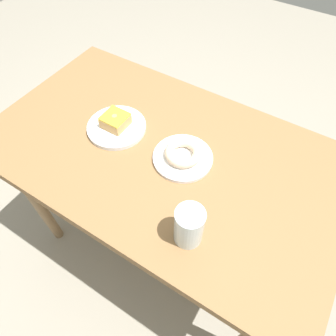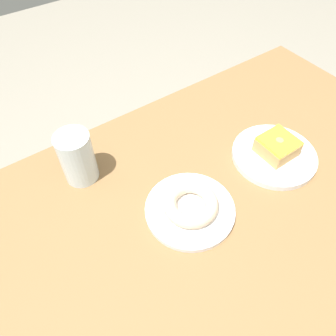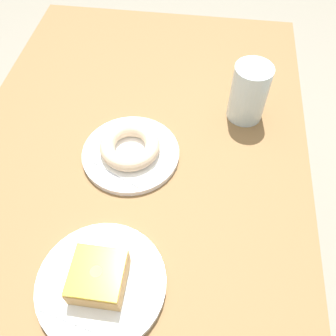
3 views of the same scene
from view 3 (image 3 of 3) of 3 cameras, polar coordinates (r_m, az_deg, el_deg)
name	(u,v)px [view 3 (image 3 of 3)]	position (r m, az deg, el deg)	size (l,w,h in m)	color
ground_plane	(146,303)	(1.41, -3.51, -20.50)	(6.00, 6.00, 0.00)	gray
table	(130,208)	(0.77, -6.08, -6.37)	(1.22, 0.71, 0.78)	brown
plate_sugar_ring	(131,154)	(0.74, -5.90, 2.29)	(0.20, 0.20, 0.01)	white
napkin_sugar_ring	(131,151)	(0.73, -5.95, 2.67)	(0.13, 0.13, 0.00)	white
donut_sugar_ring	(130,146)	(0.72, -6.06, 3.48)	(0.12, 0.12, 0.03)	beige
plate_glazed_square	(102,284)	(0.61, -10.42, -17.57)	(0.21, 0.21, 0.02)	white
napkin_glazed_square	(101,282)	(0.60, -10.56, -17.28)	(0.14, 0.14, 0.00)	white
donut_glazed_square	(99,277)	(0.58, -10.92, -16.52)	(0.08, 0.08, 0.04)	tan
water_glass	(249,93)	(0.79, 12.70, 11.55)	(0.08, 0.08, 0.13)	silver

